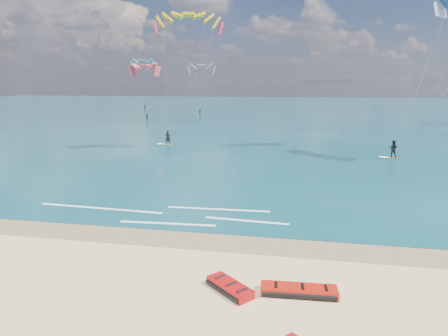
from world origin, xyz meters
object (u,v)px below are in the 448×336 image
at_px(packed_kite_mid, 230,291).
at_px(kitesurfer_far, 439,66).
at_px(packed_kite_left, 299,295).
at_px(kitesurfer_main, 177,78).

bearing_deg(packed_kite_mid, kitesurfer_far, 103.57).
bearing_deg(packed_kite_mid, packed_kite_left, 46.99).
bearing_deg(packed_kite_left, kitesurfer_main, 111.34).
distance_m(packed_kite_mid, kitesurfer_main, 35.37).
height_order(packed_kite_left, kitesurfer_far, kitesurfer_far).
relative_size(packed_kite_left, packed_kite_mid, 1.36).
relative_size(packed_kite_mid, kitesurfer_main, 0.14).
xyz_separation_m(kitesurfer_main, kitesurfer_far, (27.45, -2.89, 1.05)).
xyz_separation_m(packed_kite_left, kitesurfer_main, (-14.47, 31.99, 8.47)).
bearing_deg(kitesurfer_main, kitesurfer_far, -35.62).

